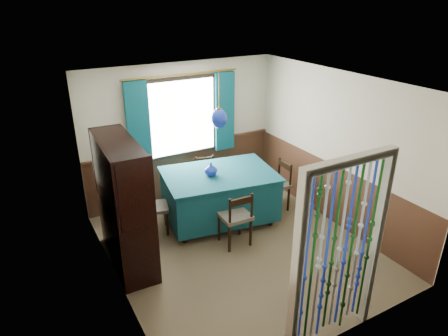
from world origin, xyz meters
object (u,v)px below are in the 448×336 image
bowl_shelf (132,188)px  chair_right (277,184)px  sideboard (125,222)px  chair_near (236,217)px  vase_sideboard (122,190)px  pendant_lamp (219,118)px  chair_left (154,208)px  chair_far (207,178)px  dining_table (219,194)px  vase_table (211,170)px

bowl_shelf → chair_right: bearing=10.8°
sideboard → chair_near: bearing=-12.3°
sideboard → vase_sideboard: bearing=78.6°
pendant_lamp → vase_sideboard: 1.80m
chair_left → vase_sideboard: vase_sideboard is taller
chair_far → sideboard: bearing=43.3°
sideboard → pendant_lamp: size_ratio=2.13×
chair_far → vase_sideboard: size_ratio=4.61×
chair_left → sideboard: bearing=-31.8°
chair_left → chair_near: bearing=61.5°
sideboard → bowl_shelf: sideboard is taller
sideboard → vase_sideboard: (0.06, 0.25, 0.38)m
chair_near → dining_table: bearing=82.4°
chair_near → bowl_shelf: bowl_shelf is taller
chair_left → chair_right: (2.16, -0.32, 0.03)m
dining_table → pendant_lamp: pendant_lamp is taller
chair_near → vase_sideboard: vase_sideboard is taller
dining_table → vase_sideboard: (-1.62, -0.10, 0.51)m
chair_left → pendant_lamp: pendant_lamp is taller
vase_table → bowl_shelf: 1.63m
dining_table → vase_table: (-0.15, -0.00, 0.47)m
chair_near → bowl_shelf: (-1.49, 0.10, 0.81)m
chair_right → vase_sideboard: 2.76m
chair_right → chair_left: bearing=85.0°
sideboard → vase_sideboard: sideboard is taller
chair_far → chair_right: chair_right is taller
dining_table → vase_sideboard: vase_sideboard is taller
dining_table → vase_sideboard: 1.70m
chair_near → sideboard: bearing=167.7°
sideboard → bowl_shelf: bearing=-76.5°
chair_left → chair_right: bearing=97.7°
chair_right → vase_sideboard: size_ratio=5.00×
chair_near → vase_table: vase_table is taller
chair_left → vase_sideboard: bearing=-45.5°
vase_table → dining_table: bearing=1.2°
chair_far → vase_sideboard: (-1.77, -0.88, 0.57)m
bowl_shelf → sideboard: bearing=101.4°
chair_near → chair_right: bearing=29.2°
bowl_shelf → vase_sideboard: size_ratio=1.26×
vase_table → bowl_shelf: (-1.47, -0.65, 0.31)m
chair_right → sideboard: bearing=98.1°
vase_table → bowl_shelf: bearing=-156.2°
dining_table → chair_near: bearing=-90.7°
vase_table → sideboard: bearing=-167.1°
chair_right → vase_table: 1.34m
dining_table → pendant_lamp: (0.00, -0.00, 1.30)m
chair_far → vase_table: 0.99m
pendant_lamp → vase_table: (-0.15, -0.00, -0.82)m
chair_left → pendant_lamp: (1.08, -0.19, 1.36)m
vase_table → vase_sideboard: vase_sideboard is taller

